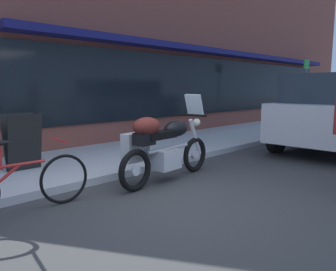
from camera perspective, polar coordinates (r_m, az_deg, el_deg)
name	(u,v)px	position (r m, az deg, el deg)	size (l,w,h in m)	color
ground_plane	(176,201)	(4.49, 1.41, -11.29)	(80.00, 80.00, 0.00)	#373737
storefront_building	(220,38)	(12.14, 8.96, 16.35)	(21.29, 0.90, 6.59)	brown
sidewalk_curb	(286,126)	(13.40, 19.66, 1.63)	(30.00, 2.61, 0.12)	#B5B5B5
touring_motorcycle	(161,145)	(5.24, -1.20, -1.66)	(2.11, 0.62, 1.39)	black
parked_bicycle	(20,185)	(4.34, -24.19, -7.74)	(1.74, 0.48, 0.92)	black
sandwich_board_sign	(23,142)	(6.08, -23.81, -0.99)	(0.55, 0.42, 0.95)	black
parking_sign_pole	(305,86)	(13.02, 22.54, 7.86)	(0.44, 0.07, 2.41)	#59595B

